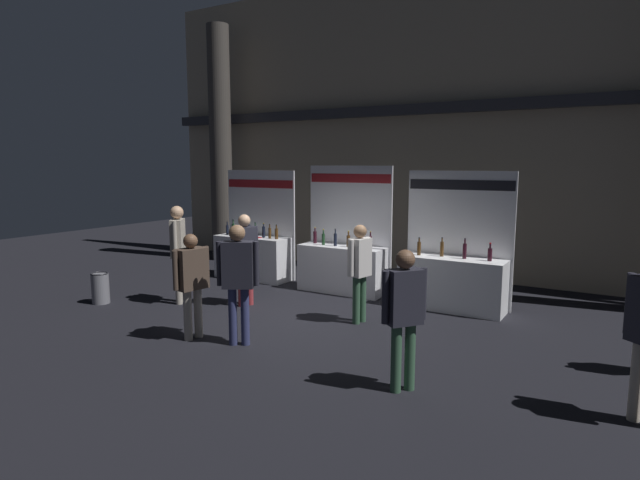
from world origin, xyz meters
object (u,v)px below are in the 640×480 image
at_px(visitor_0, 404,308).
at_px(visitor_1, 178,245).
at_px(visitor_4, 360,265).
at_px(visitor_5, 238,273).
at_px(exhibitor_booth_0, 254,252).
at_px(trash_bin, 100,288).
at_px(visitor_6, 192,276).
at_px(exhibitor_booth_1, 343,262).
at_px(visitor_2, 245,251).
at_px(exhibitor_booth_2, 453,277).

relative_size(visitor_0, visitor_1, 0.90).
xyz_separation_m(visitor_4, visitor_5, (-1.01, -1.87, 0.10)).
xyz_separation_m(exhibitor_booth_0, trash_bin, (-1.15, -3.22, -0.32)).
bearing_deg(visitor_1, visitor_5, 29.33).
distance_m(visitor_0, visitor_4, 2.67).
bearing_deg(visitor_6, exhibitor_booth_1, 2.54).
bearing_deg(trash_bin, visitor_0, -6.18).
bearing_deg(visitor_1, visitor_2, 78.87).
height_order(visitor_0, visitor_6, visitor_0).
relative_size(exhibitor_booth_1, visitor_0, 1.54).
xyz_separation_m(trash_bin, visitor_4, (4.76, 1.43, 0.68)).
bearing_deg(trash_bin, visitor_5, -6.81).
relative_size(visitor_4, visitor_5, 0.93).
bearing_deg(visitor_4, visitor_6, 150.30).
bearing_deg(visitor_6, exhibitor_booth_0, 36.00).
distance_m(exhibitor_booth_2, visitor_0, 3.78).
bearing_deg(visitor_0, exhibitor_booth_0, 91.43).
bearing_deg(exhibitor_booth_2, trash_bin, -152.58).
height_order(trash_bin, visitor_4, visitor_4).
relative_size(trash_bin, visitor_5, 0.33).
xyz_separation_m(trash_bin, visitor_6, (2.97, -0.59, 0.68)).
bearing_deg(visitor_2, visitor_6, -145.08).
xyz_separation_m(exhibitor_booth_2, visitor_5, (-2.09, -3.47, 0.47)).
bearing_deg(exhibitor_booth_1, visitor_5, -86.04).
relative_size(exhibitor_booth_0, trash_bin, 4.20).
xyz_separation_m(exhibitor_booth_0, exhibitor_booth_2, (4.69, -0.19, -0.01)).
xyz_separation_m(exhibitor_booth_2, visitor_0, (0.56, -3.72, 0.39)).
relative_size(exhibitor_booth_0, exhibitor_booth_1, 0.96).
height_order(exhibitor_booth_2, trash_bin, exhibitor_booth_2).
bearing_deg(visitor_2, exhibitor_booth_1, -9.04).
relative_size(visitor_0, visitor_5, 0.95).
relative_size(exhibitor_booth_2, visitor_0, 1.49).
xyz_separation_m(visitor_5, visitor_6, (-0.77, -0.15, -0.10)).
height_order(exhibitor_booth_2, visitor_5, exhibitor_booth_2).
height_order(visitor_0, visitor_5, visitor_5).
bearing_deg(exhibitor_booth_0, visitor_4, -26.37).
xyz_separation_m(exhibitor_booth_0, visitor_6, (1.83, -3.81, 0.36)).
bearing_deg(visitor_0, visitor_2, 101.34).
bearing_deg(visitor_2, trash_bin, 137.37).
bearing_deg(trash_bin, exhibitor_booth_0, 70.39).
bearing_deg(visitor_1, visitor_4, 66.25).
bearing_deg(exhibitor_booth_0, visitor_0, -36.69).
distance_m(exhibitor_booth_2, visitor_2, 3.82).
bearing_deg(visitor_2, exhibitor_booth_2, -43.16).
bearing_deg(visitor_5, visitor_6, 160.04).
height_order(exhibitor_booth_2, visitor_0, exhibitor_booth_2).
xyz_separation_m(visitor_0, visitor_5, (-2.65, 0.25, 0.07)).
bearing_deg(exhibitor_booth_2, visitor_6, -128.30).
xyz_separation_m(exhibitor_booth_0, visitor_4, (3.61, -1.79, 0.36)).
distance_m(visitor_1, visitor_5, 2.76).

